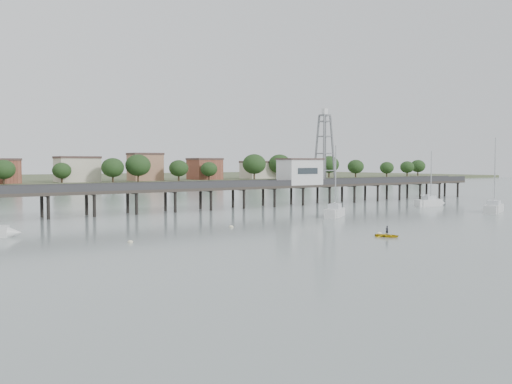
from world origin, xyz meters
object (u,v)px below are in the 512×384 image
Objects in this scene: sailboat_e at (433,203)px; yellow_dinghy at (387,237)px; lattice_tower at (325,150)px; pier at (188,189)px; sailboat_d at (495,208)px; sailboat_c at (336,212)px.

sailboat_e reaches higher than yellow_dinghy.
yellow_dinghy is at bearing -140.93° from sailboat_e.
sailboat_e is (12.74, -17.32, -10.45)m from lattice_tower.
sailboat_d reaches higher than pier.
sailboat_c reaches higher than pier.
sailboat_c is (14.45, -22.36, -3.14)m from pier.
lattice_tower is 54.16m from yellow_dinghy.
yellow_dinghy is at bearing -87.06° from pier.
pier is 53.15m from sailboat_d.
lattice_tower is 5.66× the size of yellow_dinghy.
pier is 54.76× the size of yellow_dinghy.
lattice_tower is 23.91m from sailboat_e.
yellow_dinghy is at bearing 173.37° from sailboat_d.
lattice_tower is 35.11m from sailboat_d.
sailboat_d reaches higher than yellow_dinghy.
yellow_dinghy is at bearing -153.00° from sailboat_c.
sailboat_e reaches higher than pier.
lattice_tower is at bearing 0.00° from pier.
sailboat_c is 25.03m from yellow_dinghy.
lattice_tower is 30.00m from sailboat_c.
sailboat_d reaches higher than sailboat_c.
pier is 9.68× the size of lattice_tower.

